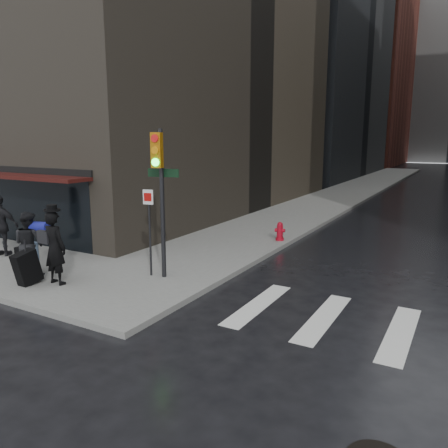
{
  "coord_description": "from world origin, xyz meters",
  "views": [
    {
      "loc": [
        7.66,
        -8.02,
        3.92
      ],
      "look_at": [
        1.09,
        3.58,
        1.3
      ],
      "focal_mm": 35.0,
      "sensor_mm": 36.0,
      "label": 1
    }
  ],
  "objects_px": {
    "man_jeans": "(29,243)",
    "fire_hydrant": "(280,232)",
    "traffic_light": "(159,184)",
    "man_greycoat": "(1,226)",
    "man_overcoat": "(49,251)"
  },
  "relations": [
    {
      "from": "man_overcoat",
      "to": "man_jeans",
      "type": "height_order",
      "value": "man_overcoat"
    },
    {
      "from": "man_greycoat",
      "to": "man_overcoat",
      "type": "bearing_deg",
      "value": 138.77
    },
    {
      "from": "man_greycoat",
      "to": "fire_hydrant",
      "type": "distance_m",
      "value": 9.6
    },
    {
      "from": "man_overcoat",
      "to": "traffic_light",
      "type": "distance_m",
      "value": 3.35
    },
    {
      "from": "man_jeans",
      "to": "fire_hydrant",
      "type": "distance_m",
      "value": 8.64
    },
    {
      "from": "man_greycoat",
      "to": "fire_hydrant",
      "type": "height_order",
      "value": "man_greycoat"
    },
    {
      "from": "man_jeans",
      "to": "traffic_light",
      "type": "distance_m",
      "value": 4.06
    },
    {
      "from": "traffic_light",
      "to": "fire_hydrant",
      "type": "height_order",
      "value": "traffic_light"
    },
    {
      "from": "man_overcoat",
      "to": "traffic_light",
      "type": "relative_size",
      "value": 0.53
    },
    {
      "from": "man_jeans",
      "to": "fire_hydrant",
      "type": "xyz_separation_m",
      "value": [
        4.45,
        7.38,
        -0.59
      ]
    },
    {
      "from": "man_greycoat",
      "to": "fire_hydrant",
      "type": "bearing_deg",
      "value": -161.46
    },
    {
      "from": "man_greycoat",
      "to": "traffic_light",
      "type": "distance_m",
      "value": 6.18
    },
    {
      "from": "traffic_light",
      "to": "man_jeans",
      "type": "bearing_deg",
      "value": -165.07
    },
    {
      "from": "man_overcoat",
      "to": "man_jeans",
      "type": "relative_size",
      "value": 1.19
    },
    {
      "from": "man_jeans",
      "to": "man_greycoat",
      "type": "distance_m",
      "value": 2.75
    }
  ]
}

